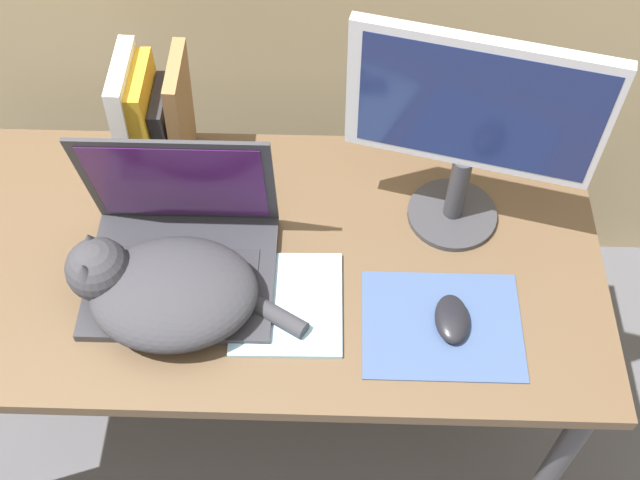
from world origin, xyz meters
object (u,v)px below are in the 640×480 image
at_px(book_row, 153,120).
at_px(laptop, 181,248).
at_px(computer_mouse, 452,319).
at_px(external_monitor, 472,124).
at_px(notepad, 287,303).
at_px(cat, 163,289).

bearing_deg(book_row, laptop, -72.95).
relative_size(laptop, book_row, 1.30).
bearing_deg(book_row, computer_mouse, -32.98).
bearing_deg(external_monitor, notepad, -145.96).
height_order(external_monitor, computer_mouse, external_monitor).
height_order(laptop, book_row, laptop).
height_order(external_monitor, notepad, external_monitor).
bearing_deg(laptop, computer_mouse, -13.16).
distance_m(computer_mouse, book_row, 0.67).
bearing_deg(external_monitor, laptop, -165.84).
xyz_separation_m(external_monitor, book_row, (-0.58, 0.12, -0.13)).
bearing_deg(cat, notepad, 2.73).
distance_m(cat, book_row, 0.35).
height_order(computer_mouse, notepad, computer_mouse).
bearing_deg(external_monitor, computer_mouse, -94.41).
xyz_separation_m(cat, notepad, (0.21, 0.01, -0.05)).
xyz_separation_m(cat, computer_mouse, (0.50, -0.02, -0.04)).
relative_size(cat, notepad, 1.94).
distance_m(laptop, computer_mouse, 0.50).
bearing_deg(laptop, external_monitor, 14.16).
height_order(computer_mouse, book_row, book_row).
height_order(book_row, notepad, book_row).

